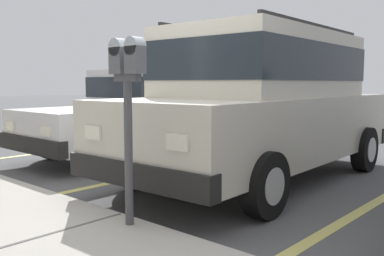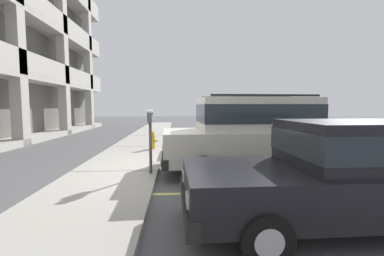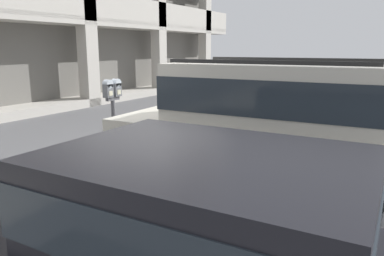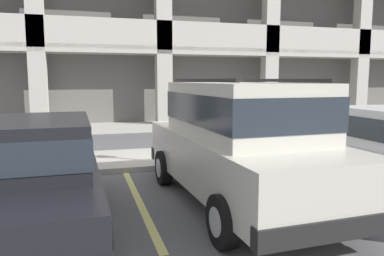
{
  "view_description": "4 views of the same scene",
  "coord_description": "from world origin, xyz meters",
  "px_view_note": "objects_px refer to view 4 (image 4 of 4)",
  "views": [
    {
      "loc": [
        -3.02,
        2.61,
        1.3
      ],
      "look_at": [
        0.22,
        -1.0,
        0.8
      ],
      "focal_mm": 40.0,
      "sensor_mm": 36.0,
      "label": 1
    },
    {
      "loc": [
        -6.48,
        -0.27,
        1.75
      ],
      "look_at": [
        0.08,
        -0.68,
        1.2
      ],
      "focal_mm": 24.0,
      "sensor_mm": 36.0,
      "label": 2
    },
    {
      "loc": [
        -4.99,
        -3.96,
        2.18
      ],
      "look_at": [
        -0.02,
        -1.04,
        0.94
      ],
      "focal_mm": 35.0,
      "sensor_mm": 36.0,
      "label": 3
    },
    {
      "loc": [
        -2.3,
        -7.83,
        2.02
      ],
      "look_at": [
        -0.26,
        -0.83,
        1.08
      ],
      "focal_mm": 35.0,
      "sensor_mm": 36.0,
      "label": 4
    }
  ],
  "objects_px": {
    "parking_meter_near": "(176,113)",
    "parking_garage": "(142,0)",
    "silver_suv": "(240,138)",
    "fire_hydrant": "(308,139)",
    "red_sedan": "(29,173)"
  },
  "relations": [
    {
      "from": "fire_hydrant",
      "to": "parking_garage",
      "type": "bearing_deg",
      "value": 103.1
    },
    {
      "from": "silver_suv",
      "to": "red_sedan",
      "type": "relative_size",
      "value": 1.07
    },
    {
      "from": "silver_suv",
      "to": "parking_garage",
      "type": "bearing_deg",
      "value": 85.17
    },
    {
      "from": "parking_meter_near",
      "to": "parking_garage",
      "type": "xyz_separation_m",
      "value": [
        1.04,
        11.47,
        4.76
      ]
    },
    {
      "from": "red_sedan",
      "to": "parking_garage",
      "type": "xyz_separation_m",
      "value": [
        3.76,
        14.53,
        5.21
      ]
    },
    {
      "from": "fire_hydrant",
      "to": "silver_suv",
      "type": "bearing_deg",
      "value": -137.6
    },
    {
      "from": "silver_suv",
      "to": "fire_hydrant",
      "type": "distance_m",
      "value": 4.44
    },
    {
      "from": "silver_suv",
      "to": "fire_hydrant",
      "type": "relative_size",
      "value": 6.93
    },
    {
      "from": "red_sedan",
      "to": "fire_hydrant",
      "type": "xyz_separation_m",
      "value": [
        6.36,
        3.36,
        -0.36
      ]
    },
    {
      "from": "red_sedan",
      "to": "parking_garage",
      "type": "relative_size",
      "value": 0.14
    },
    {
      "from": "silver_suv",
      "to": "red_sedan",
      "type": "xyz_separation_m",
      "value": [
        -3.11,
        -0.39,
        -0.27
      ]
    },
    {
      "from": "silver_suv",
      "to": "red_sedan",
      "type": "height_order",
      "value": "silver_suv"
    },
    {
      "from": "parking_meter_near",
      "to": "fire_hydrant",
      "type": "distance_m",
      "value": 3.74
    },
    {
      "from": "parking_meter_near",
      "to": "parking_garage",
      "type": "distance_m",
      "value": 12.46
    },
    {
      "from": "silver_suv",
      "to": "red_sedan",
      "type": "bearing_deg",
      "value": -175.04
    }
  ]
}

